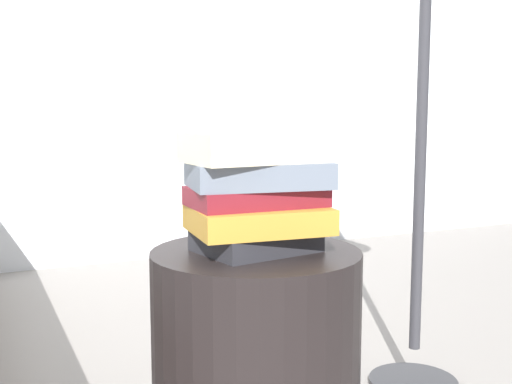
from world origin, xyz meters
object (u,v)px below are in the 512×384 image
Objects in this scene: book_maroon at (255,197)px; book_cream at (253,147)px; side_table at (256,359)px; book_charcoal at (255,241)px; book_ochre at (260,219)px; book_slate at (259,174)px.

book_cream reaches higher than book_maroon.
side_table is at bearing 34.44° from book_cream.
book_charcoal is 0.20m from book_cream.
book_cream is at bearing -142.09° from book_charcoal.
side_table is 0.30m from book_ochre.
side_table is 2.07× the size of book_charcoal.
book_ochre is at bearing -51.54° from book_maroon.
book_maroon reaches higher than book_ochre.
book_maroon is at bearing 132.18° from book_ochre.
book_ochre is at bearing -15.11° from book_cream.
book_cream is (-0.01, -0.01, 0.19)m from book_charcoal.
side_table is 0.26m from book_charcoal.
book_ochre reaches higher than book_charcoal.
book_charcoal is (-0.00, 0.00, 0.26)m from side_table.
book_ochre is 0.15m from book_cream.
book_slate is at bearing -37.92° from book_charcoal.
book_maroon is 0.05m from book_slate.
book_slate is (0.01, -0.00, 0.14)m from book_charcoal.
book_maroon is at bearing -147.88° from side_table.
book_charcoal is at bearing 119.04° from book_ochre.
book_cream reaches higher than book_slate.
book_ochre is (0.00, -0.01, 0.30)m from side_table.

